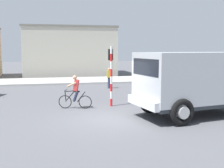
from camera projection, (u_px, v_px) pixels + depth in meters
ground_plane at (110, 118)px, 12.50m from camera, size 120.00×120.00×0.00m
sidewalk_far at (79, 80)px, 26.72m from camera, size 80.00×5.00×0.16m
truck_foreground at (195, 80)px, 12.74m from camera, size 5.77×3.52×2.90m
cyclist at (75, 92)px, 14.38m from camera, size 1.67×0.65×1.72m
traffic_light_pole at (111, 68)px, 14.93m from camera, size 0.24×0.43×3.20m
pedestrian_near_kerb at (109, 78)px, 21.85m from camera, size 0.34×0.22×1.62m
building_mid_block at (69, 51)px, 33.65m from camera, size 10.45×7.66×5.61m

